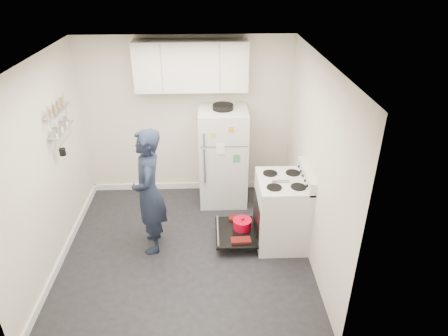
{
  "coord_description": "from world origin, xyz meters",
  "views": [
    {
      "loc": [
        0.34,
        -4.21,
        3.49
      ],
      "look_at": [
        0.52,
        0.32,
        1.05
      ],
      "focal_mm": 32.0,
      "sensor_mm": 36.0,
      "label": 1
    }
  ],
  "objects_px": {
    "refrigerator": "(223,156)",
    "person": "(149,192)",
    "electric_range": "(280,212)",
    "open_oven_door": "(238,229)"
  },
  "relations": [
    {
      "from": "electric_range",
      "to": "open_oven_door",
      "type": "relative_size",
      "value": 1.55
    },
    {
      "from": "person",
      "to": "refrigerator",
      "type": "bearing_deg",
      "value": 133.39
    },
    {
      "from": "electric_range",
      "to": "person",
      "type": "distance_m",
      "value": 1.74
    },
    {
      "from": "person",
      "to": "electric_range",
      "type": "bearing_deg",
      "value": 85.43
    },
    {
      "from": "open_oven_door",
      "to": "person",
      "type": "bearing_deg",
      "value": -175.97
    },
    {
      "from": "refrigerator",
      "to": "open_oven_door",
      "type": "bearing_deg",
      "value": -81.13
    },
    {
      "from": "refrigerator",
      "to": "electric_range",
      "type": "bearing_deg",
      "value": -56.64
    },
    {
      "from": "open_oven_door",
      "to": "refrigerator",
      "type": "distance_m",
      "value": 1.23
    },
    {
      "from": "open_oven_door",
      "to": "refrigerator",
      "type": "relative_size",
      "value": 0.45
    },
    {
      "from": "refrigerator",
      "to": "person",
      "type": "xyz_separation_m",
      "value": [
        -0.98,
        -1.15,
        0.08
      ]
    }
  ]
}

